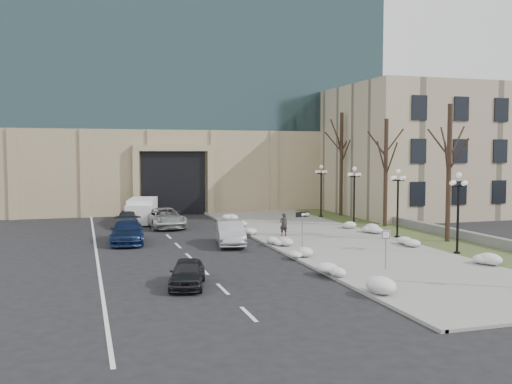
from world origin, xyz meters
TOP-DOWN VIEW (x-y plane):
  - ground at (0.00, 0.00)m, footprint 160.00×160.00m
  - sidewalk at (3.50, 14.00)m, footprint 9.00×40.00m
  - curb at (-1.00, 14.00)m, footprint 0.30×40.00m
  - grass_strip at (10.00, 14.00)m, footprint 4.00×40.00m
  - stone_wall at (12.00, 16.00)m, footprint 0.50×30.00m
  - office_tower at (-2.01, 43.58)m, footprint 40.00×24.70m
  - classical_building at (22.00, 27.98)m, footprint 22.00×18.12m
  - car_a at (-7.87, 2.89)m, footprint 2.31×3.85m
  - car_b at (-3.28, 13.18)m, footprint 2.36×4.85m
  - car_c at (-9.48, 15.98)m, footprint 2.59×5.38m
  - car_d at (-6.09, 22.84)m, footprint 2.98×5.73m
  - car_e at (-8.85, 24.10)m, footprint 2.35×4.32m
  - pedestrian at (1.08, 15.32)m, footprint 0.58×0.39m
  - box_truck at (-7.45, 26.90)m, footprint 3.30×6.46m
  - one_way_sign at (-0.03, 8.68)m, footprint 0.94×0.32m
  - keep_sign at (2.11, 3.24)m, footprint 0.43×0.18m
  - snow_clump_a at (-0.35, -1.54)m, footprint 1.10×1.60m
  - snow_clump_b at (-0.82, 2.75)m, footprint 1.10×1.60m
  - snow_clump_c at (-0.88, 7.29)m, footprint 1.10×1.60m
  - snow_clump_d at (-0.61, 11.78)m, footprint 1.10×1.60m
  - snow_clump_e at (-0.90, 16.37)m, footprint 1.10×1.60m
  - snow_clump_f at (-0.79, 20.61)m, footprint 1.10×1.60m
  - snow_clump_g at (-0.33, 24.93)m, footprint 1.10×1.60m
  - snow_clump_h at (7.75, 2.87)m, footprint 1.10×1.60m
  - snow_clump_i at (7.36, 9.12)m, footprint 1.10×1.60m
  - snow_clump_j at (7.49, 14.52)m, footprint 1.10×1.60m
  - snow_clump_k at (7.12, 17.54)m, footprint 1.10×1.60m
  - lamppost_a at (8.30, 6.00)m, footprint 1.18×1.18m
  - lamppost_b at (8.30, 12.50)m, footprint 1.18×1.18m
  - lamppost_c at (8.30, 19.00)m, footprint 1.18×1.18m
  - lamppost_d at (8.30, 25.50)m, footprint 1.18×1.18m
  - tree_near at (10.50, 10.00)m, footprint 3.20×3.20m
  - tree_mid at (10.50, 18.00)m, footprint 3.20×3.20m
  - tree_far at (10.50, 26.00)m, footprint 3.20×3.20m

SIDE VIEW (x-z plane):
  - ground at x=0.00m, z-range 0.00..0.00m
  - grass_strip at x=10.00m, z-range 0.00..0.10m
  - sidewalk at x=3.50m, z-range 0.00..0.12m
  - curb at x=-1.00m, z-range 0.00..0.14m
  - snow_clump_a at x=-0.35m, z-range 0.12..0.48m
  - snow_clump_b at x=-0.82m, z-range 0.12..0.48m
  - snow_clump_c at x=-0.88m, z-range 0.12..0.48m
  - snow_clump_d at x=-0.61m, z-range 0.12..0.48m
  - snow_clump_e at x=-0.90m, z-range 0.12..0.48m
  - snow_clump_f at x=-0.79m, z-range 0.12..0.48m
  - snow_clump_g at x=-0.33m, z-range 0.12..0.48m
  - snow_clump_h at x=7.75m, z-range 0.12..0.48m
  - snow_clump_i at x=7.36m, z-range 0.12..0.48m
  - snow_clump_j at x=7.49m, z-range 0.12..0.48m
  - snow_clump_k at x=7.12m, z-range 0.12..0.48m
  - stone_wall at x=12.00m, z-range 0.00..0.70m
  - car_a at x=-7.87m, z-range 0.00..1.23m
  - car_e at x=-8.85m, z-range 0.00..1.39m
  - car_c at x=-9.48m, z-range 0.00..1.51m
  - car_b at x=-3.28m, z-range 0.00..1.53m
  - car_d at x=-6.09m, z-range 0.00..1.54m
  - pedestrian at x=1.08m, z-range 0.12..1.69m
  - box_truck at x=-7.45m, z-range -0.03..1.93m
  - keep_sign at x=2.11m, z-range 0.48..2.54m
  - one_way_sign at x=-0.03m, z-range 0.81..3.30m
  - lamppost_a at x=8.30m, z-range 0.69..5.45m
  - lamppost_b at x=8.30m, z-range 0.69..5.45m
  - lamppost_c at x=8.30m, z-range 0.69..5.45m
  - lamppost_d at x=8.30m, z-range 0.69..5.45m
  - tree_mid at x=10.50m, z-range 1.25..9.75m
  - tree_near at x=10.50m, z-range 1.33..10.33m
  - classical_building at x=22.00m, z-range 0.00..12.00m
  - tree_far at x=10.50m, z-range 1.40..10.90m
  - office_tower at x=-2.01m, z-range 0.49..36.49m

